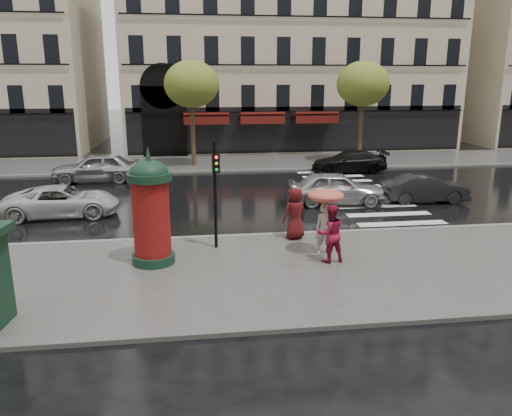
{
  "coord_description": "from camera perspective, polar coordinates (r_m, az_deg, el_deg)",
  "views": [
    {
      "loc": [
        -2.23,
        -13.97,
        5.59
      ],
      "look_at": [
        -0.17,
        1.5,
        1.5
      ],
      "focal_mm": 35.0,
      "sensor_mm": 36.0,
      "label": 1
    }
  ],
  "objects": [
    {
      "name": "bldg_far_corner",
      "position": [
        45.1,
        3.24,
        21.95
      ],
      "size": [
        26.0,
        14.0,
        22.9
      ],
      "color": "#B7A88C",
      "rests_on": "ground"
    },
    {
      "name": "man_burgundy",
      "position": [
        17.36,
        4.48,
        -0.6
      ],
      "size": [
        1.04,
        0.88,
        1.82
      ],
      "primitive_type": "imported",
      "rotation": [
        0.0,
        0.0,
        3.54
      ],
      "color": "#4F0F12",
      "rests_on": "near_sidewalk"
    },
    {
      "name": "car_white",
      "position": [
        22.12,
        -21.29,
        0.73
      ],
      "size": [
        4.73,
        2.44,
        1.28
      ],
      "primitive_type": "imported",
      "rotation": [
        0.0,
        0.0,
        1.64
      ],
      "color": "silver",
      "rests_on": "ground"
    },
    {
      "name": "tree_far_left",
      "position": [
        31.97,
        -7.38,
        13.82
      ],
      "size": [
        3.4,
        3.4,
        6.64
      ],
      "color": "#38281C",
      "rests_on": "ground"
    },
    {
      "name": "morris_column",
      "position": [
        15.13,
        -11.92,
        -0.05
      ],
      "size": [
        1.32,
        1.32,
        3.56
      ],
      "color": "#12301F",
      "rests_on": "near_sidewalk"
    },
    {
      "name": "woman_umbrella",
      "position": [
        15.79,
        7.94,
        -0.25
      ],
      "size": [
        1.14,
        1.14,
        2.19
      ],
      "color": "#B9AC98",
      "rests_on": "near_sidewalk"
    },
    {
      "name": "woman_red",
      "position": [
        15.28,
        8.47,
        -2.89
      ],
      "size": [
        0.97,
        0.81,
        1.8
      ],
      "primitive_type": "imported",
      "rotation": [
        0.0,
        0.0,
        3.3
      ],
      "color": "maroon",
      "rests_on": "near_sidewalk"
    },
    {
      "name": "car_far_silver",
      "position": [
        28.81,
        -17.79,
        4.42
      ],
      "size": [
        4.78,
        2.08,
        1.61
      ],
      "primitive_type": "imported",
      "rotation": [
        0.0,
        0.0,
        -1.53
      ],
      "color": "#A2A1A6",
      "rests_on": "ground"
    },
    {
      "name": "ground",
      "position": [
        15.21,
        1.39,
        -6.89
      ],
      "size": [
        160.0,
        160.0,
        0.0
      ],
      "primitive_type": "plane",
      "color": "black",
      "rests_on": "ground"
    },
    {
      "name": "near_sidewalk",
      "position": [
        14.73,
        1.7,
        -7.38
      ],
      "size": [
        90.0,
        7.0,
        0.12
      ],
      "primitive_type": "cube",
      "color": "#474744",
      "rests_on": "ground"
    },
    {
      "name": "zebra_crossing",
      "position": [
        25.58,
        11.39,
        1.78
      ],
      "size": [
        3.6,
        11.75,
        0.01
      ],
      "primitive_type": "cube",
      "color": "silver",
      "rests_on": "ground"
    },
    {
      "name": "far_sidewalk",
      "position": [
        33.5,
        -3.67,
        5.16
      ],
      "size": [
        90.0,
        6.0,
        0.12
      ],
      "primitive_type": "cube",
      "color": "#474744",
      "rests_on": "ground"
    },
    {
      "name": "far_kerb",
      "position": [
        30.55,
        -3.28,
        4.25
      ],
      "size": [
        90.0,
        0.25,
        0.14
      ],
      "primitive_type": "cube",
      "color": "slate",
      "rests_on": "ground"
    },
    {
      "name": "tree_far_right",
      "position": [
        33.89,
        12.13,
        13.66
      ],
      "size": [
        3.4,
        3.4,
        6.64
      ],
      "color": "#38281C",
      "rests_on": "ground"
    },
    {
      "name": "car_darkgrey",
      "position": [
        24.31,
        18.81,
        2.13
      ],
      "size": [
        3.92,
        1.58,
        1.27
      ],
      "primitive_type": "imported",
      "rotation": [
        0.0,
        0.0,
        1.51
      ],
      "color": "black",
      "rests_on": "ground"
    },
    {
      "name": "traffic_light",
      "position": [
        16.06,
        -4.66,
        2.77
      ],
      "size": [
        0.25,
        0.35,
        3.58
      ],
      "color": "black",
      "rests_on": "near_sidewalk"
    },
    {
      "name": "car_silver",
      "position": [
        22.85,
        9.14,
        2.26
      ],
      "size": [
        4.55,
        2.22,
        1.5
      ],
      "primitive_type": "imported",
      "rotation": [
        0.0,
        0.0,
        1.47
      ],
      "color": "#B3B2B7",
      "rests_on": "ground"
    },
    {
      "name": "near_kerb",
      "position": [
        17.98,
        -0.09,
        -3.19
      ],
      "size": [
        90.0,
        0.25,
        0.14
      ],
      "primitive_type": "cube",
      "color": "slate",
      "rests_on": "ground"
    },
    {
      "name": "car_black",
      "position": [
        30.9,
        10.59,
        5.25
      ],
      "size": [
        4.56,
        1.97,
        1.31
      ],
      "primitive_type": "imported",
      "rotation": [
        0.0,
        0.0,
        -1.6
      ],
      "color": "black",
      "rests_on": "ground"
    }
  ]
}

